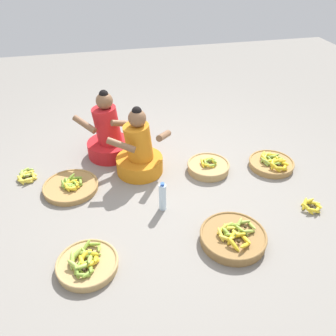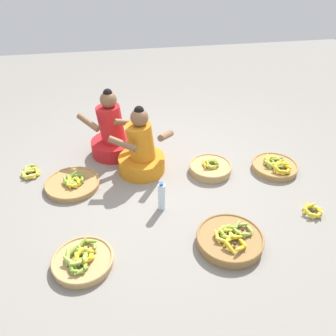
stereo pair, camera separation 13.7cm
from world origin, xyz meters
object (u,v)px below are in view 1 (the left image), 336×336
object	(u,v)px
banana_basket_front_left	(208,167)
loose_bananas_front_right	(312,206)
banana_basket_mid_left	(233,237)
vendor_woman_behind	(108,135)
banana_basket_near_vendor	(272,163)
banana_basket_back_right	(71,186)
water_bottle	(163,197)
loose_bananas_mid_right	(27,176)
vendor_woman_front	(139,152)
banana_basket_back_left	(87,264)

from	to	relation	value
banana_basket_front_left	loose_bananas_front_right	xyz separation A→B (m)	(0.79, -0.85, -0.02)
banana_basket_mid_left	loose_bananas_front_right	world-z (taller)	banana_basket_mid_left
banana_basket_mid_left	loose_bananas_front_right	bearing A→B (deg)	14.75
vendor_woman_behind	banana_basket_near_vendor	world-z (taller)	vendor_woman_behind
banana_basket_back_right	water_bottle	world-z (taller)	water_bottle
vendor_woman_behind	loose_bananas_mid_right	size ratio (longest dim) A/B	2.71
banana_basket_mid_left	loose_bananas_front_right	size ratio (longest dim) A/B	2.63
vendor_woman_front	banana_basket_back_right	world-z (taller)	vendor_woman_front
vendor_woman_behind	banana_basket_back_right	world-z (taller)	vendor_woman_behind
vendor_woman_front	loose_bananas_mid_right	distance (m)	1.27
vendor_woman_front	loose_bananas_front_right	world-z (taller)	vendor_woman_front
banana_basket_front_left	water_bottle	distance (m)	0.83
vendor_woman_behind	banana_basket_back_right	size ratio (longest dim) A/B	1.44
vendor_woman_front	loose_bananas_mid_right	bearing A→B (deg)	173.15
vendor_woman_front	loose_bananas_mid_right	size ratio (longest dim) A/B	2.60
water_bottle	banana_basket_front_left	bearing A→B (deg)	39.29
vendor_woman_front	vendor_woman_behind	xyz separation A→B (m)	(-0.30, 0.42, 0.01)
banana_basket_mid_left	water_bottle	xyz separation A→B (m)	(-0.51, 0.56, 0.09)
loose_bananas_mid_right	water_bottle	distance (m)	1.59
banana_basket_mid_left	water_bottle	bearing A→B (deg)	132.27
vendor_woman_behind	loose_bananas_mid_right	bearing A→B (deg)	-163.71
banana_basket_front_left	banana_basket_back_right	distance (m)	1.52
vendor_woman_front	banana_basket_back_left	distance (m)	1.42
loose_bananas_mid_right	banana_basket_front_left	bearing A→B (deg)	-8.69
banana_basket_back_left	banana_basket_front_left	bearing A→B (deg)	38.35
water_bottle	vendor_woman_front	bearing A→B (deg)	99.91
banana_basket_near_vendor	loose_bananas_front_right	world-z (taller)	banana_basket_near_vendor
water_bottle	banana_basket_near_vendor	bearing A→B (deg)	17.52
vendor_woman_behind	water_bottle	size ratio (longest dim) A/B	2.65
banana_basket_mid_left	loose_bananas_mid_right	size ratio (longest dim) A/B	1.92
banana_basket_back_left	water_bottle	world-z (taller)	water_bottle
banana_basket_front_left	banana_basket_mid_left	size ratio (longest dim) A/B	0.82
vendor_woman_behind	banana_basket_back_left	bearing A→B (deg)	-101.06
banana_basket_front_left	banana_basket_near_vendor	bearing A→B (deg)	-6.90
vendor_woman_front	banana_basket_near_vendor	bearing A→B (deg)	-9.32
loose_bananas_front_right	loose_bananas_mid_right	world-z (taller)	loose_bananas_front_right
banana_basket_front_left	banana_basket_mid_left	xyz separation A→B (m)	(-0.13, -1.09, 0.00)
vendor_woman_behind	loose_bananas_mid_right	xyz separation A→B (m)	(-0.93, -0.27, -0.24)
vendor_woman_front	loose_bananas_mid_right	xyz separation A→B (m)	(-1.24, 0.15, -0.23)
loose_bananas_mid_right	water_bottle	xyz separation A→B (m)	(1.36, -0.83, 0.12)
loose_bananas_mid_right	banana_basket_near_vendor	bearing A→B (deg)	-8.21
loose_bananas_front_right	water_bottle	distance (m)	1.47
loose_bananas_mid_right	vendor_woman_behind	bearing A→B (deg)	16.29
banana_basket_mid_left	loose_bananas_mid_right	distance (m)	2.33
banana_basket_near_vendor	water_bottle	size ratio (longest dim) A/B	1.64
banana_basket_mid_left	water_bottle	distance (m)	0.77
vendor_woman_behind	loose_bananas_mid_right	distance (m)	1.00
banana_basket_back_right	water_bottle	xyz separation A→B (m)	(0.88, -0.51, 0.11)
banana_basket_front_left	vendor_woman_front	bearing A→B (deg)	168.37
banana_basket_front_left	banana_basket_back_right	xyz separation A→B (m)	(-1.52, -0.01, -0.01)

